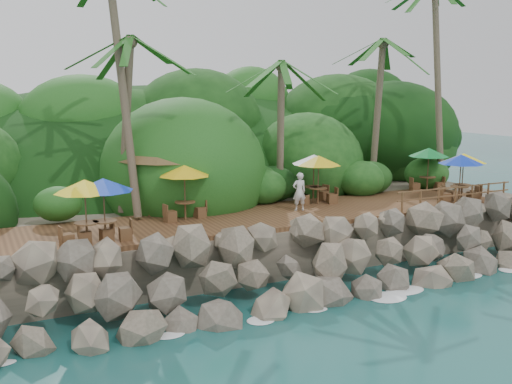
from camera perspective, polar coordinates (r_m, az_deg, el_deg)
name	(u,v)px	position (r m, az deg, el deg)	size (l,w,h in m)	color
ground	(327,308)	(22.40, 6.92, -11.04)	(140.00, 140.00, 0.00)	#19514F
land_base	(183,204)	(36.06, -7.04, -1.18)	(32.00, 25.20, 2.10)	gray
jungle_hill	(149,200)	(43.29, -10.29, -0.79)	(44.80, 28.00, 15.40)	#143811
seawall	(300,263)	(23.63, 4.32, -6.91)	(29.00, 4.00, 2.30)	gray
terrace	(256,218)	(26.77, 0.00, -2.53)	(26.00, 5.00, 0.20)	brown
jungle_foliage	(189,224)	(35.36, -6.46, -3.13)	(44.00, 16.00, 12.00)	#143811
foam_line	(323,304)	(22.63, 6.50, -10.73)	(25.20, 0.80, 0.06)	white
palms	(227,5)	(28.74, -2.80, 17.66)	(34.08, 7.18, 12.95)	brown
palapa	(168,136)	(28.31, -8.51, 5.40)	(5.07, 5.07, 4.60)	brown
dining_clusters	(282,170)	(26.91, 2.54, 2.11)	(25.56, 5.44, 2.43)	brown
railing	(456,194)	(30.39, 18.74, -0.19)	(7.20, 0.10, 1.00)	brown
waiter	(299,192)	(27.81, 4.20, 0.04)	(0.66, 0.44, 1.82)	silver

